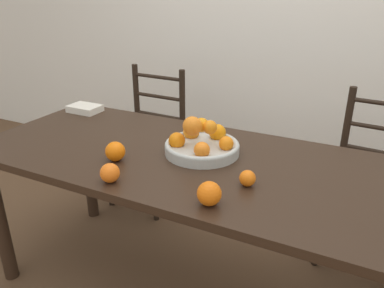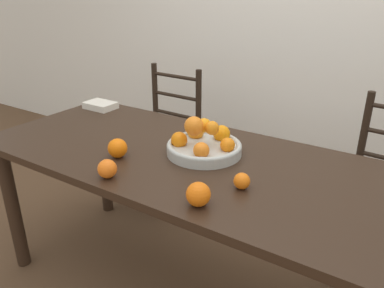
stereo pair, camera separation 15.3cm
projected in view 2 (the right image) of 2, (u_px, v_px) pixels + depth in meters
wall_back at (309, 8)px, 2.51m from camera, size 8.00×0.06×2.60m
dining_table at (194, 177)px, 1.64m from camera, size 2.00×0.82×0.76m
fruit_bowl at (204, 144)px, 1.63m from camera, size 0.33×0.33×0.18m
orange_loose_0 at (242, 181)px, 1.35m from camera, size 0.06×0.06×0.06m
orange_loose_1 at (198, 194)px, 1.24m from camera, size 0.08×0.08×0.08m
orange_loose_2 at (107, 169)px, 1.42m from camera, size 0.07×0.07×0.07m
orange_loose_3 at (118, 148)px, 1.59m from camera, size 0.08×0.08×0.08m
chair_left at (165, 138)px, 2.61m from camera, size 0.43×0.41×0.93m
book_stack at (100, 105)px, 2.24m from camera, size 0.18×0.13×0.04m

